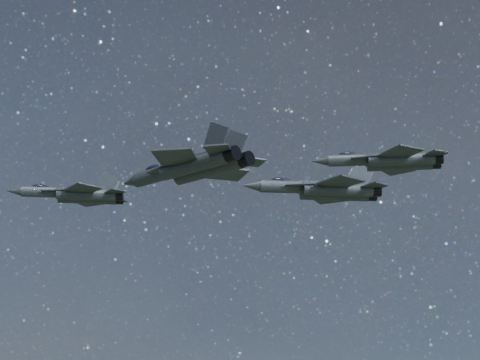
# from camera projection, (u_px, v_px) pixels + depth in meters

# --- Properties ---
(jet_lead) EXTENTS (15.18, 10.05, 3.87)m
(jet_lead) POSITION_uv_depth(u_px,v_px,m) (77.00, 195.00, 92.80)
(jet_lead) COLOR #2B3236
(jet_left) EXTENTS (20.12, 13.38, 5.12)m
(jet_left) POSITION_uv_depth(u_px,v_px,m) (325.00, 190.00, 102.31)
(jet_left) COLOR #2B3236
(jet_right) EXTENTS (18.06, 11.81, 4.66)m
(jet_right) POSITION_uv_depth(u_px,v_px,m) (192.00, 167.00, 75.60)
(jet_right) COLOR #2B3236
(jet_slot) EXTENTS (15.93, 11.02, 4.00)m
(jet_slot) POSITION_uv_depth(u_px,v_px,m) (389.00, 161.00, 85.80)
(jet_slot) COLOR #2B3236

